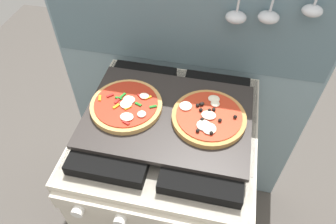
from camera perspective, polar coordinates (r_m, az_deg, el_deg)
name	(u,v)px	position (r m, az deg, el deg)	size (l,w,h in m)	color
kitchen_backsplash	(185,77)	(1.34, 3.17, 6.38)	(1.10, 0.09, 1.55)	#7A939E
stove	(168,185)	(1.39, -0.01, -13.30)	(0.60, 0.64, 0.90)	beige
baking_tray	(168,116)	(1.02, 0.00, -0.68)	(0.54, 0.38, 0.02)	#2D2826
pizza_left	(126,106)	(1.03, -7.67, 1.12)	(0.24, 0.24, 0.03)	tan
pizza_right	(209,117)	(1.00, 7.46, -0.91)	(0.24, 0.24, 0.03)	#C18947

